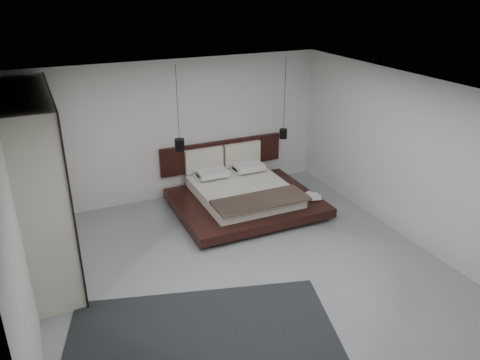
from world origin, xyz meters
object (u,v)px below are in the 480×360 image
lattice_screen (21,166)px  rug (204,352)px  bed (243,194)px  pendant_left (180,144)px  pendant_right (283,133)px  wardrobe (40,183)px

lattice_screen → rug: bearing=-66.0°
bed → pendant_left: pendant_left is taller
pendant_right → rug: size_ratio=0.48×
bed → pendant_right: size_ratio=1.64×
bed → rug: (-2.08, -3.40, -0.28)m
wardrobe → rug: (1.50, -2.85, -1.38)m
bed → pendant_left: 1.59m
wardrobe → lattice_screen: bearing=103.0°
pendant_right → rug: bearing=-129.9°
pendant_left → rug: bearing=-104.3°
lattice_screen → bed: lattice_screen is taller
lattice_screen → bed: 4.00m
bed → pendant_right: 1.54m
bed → pendant_right: bearing=20.6°
pendant_left → bed: bearing=-20.6°
lattice_screen → pendant_right: (4.94, -0.12, -0.03)m
bed → rug: 3.99m
bed → rug: bearing=-121.4°
bed → wardrobe: size_ratio=0.96×
bed → pendant_left: (-1.11, 0.42, 1.05)m
pendant_right → wardrobe: pendant_right is taller
pendant_left → pendant_right: 2.22m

